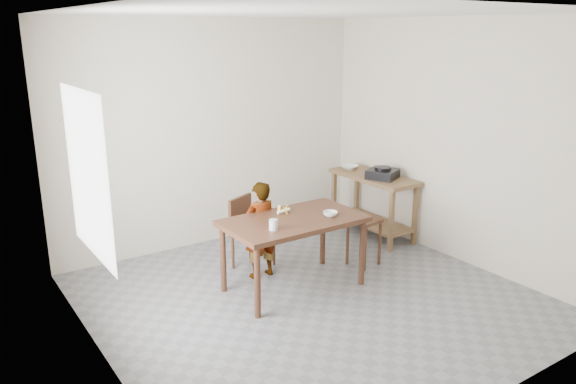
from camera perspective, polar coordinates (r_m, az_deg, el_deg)
floor at (r=5.66m, az=2.33°, el=-10.92°), size 4.00×4.00×0.04m
ceiling at (r=5.04m, az=2.69°, el=18.03°), size 4.00×4.00×0.04m
wall_back at (r=6.87m, az=-7.68°, el=5.91°), size 4.00×0.04×2.70m
wall_front at (r=3.83m, az=20.92°, el=-3.27°), size 4.00×0.04×2.70m
wall_left at (r=4.33m, az=-19.49°, el=-0.94°), size 0.04×4.00×2.70m
wall_right at (r=6.57m, az=16.82°, el=4.89°), size 0.04×4.00×2.70m
window_pane at (r=4.49m, az=-19.73°, el=1.62°), size 0.02×1.10×1.30m
dining_table at (r=5.71m, az=0.57°, el=-6.26°), size 1.40×0.80×0.75m
prep_counter at (r=7.24m, az=8.60°, el=-1.35°), size 0.50×1.20×0.80m
child at (r=5.93m, az=-2.86°, el=-3.88°), size 0.39×0.26×1.05m
dining_chair at (r=6.21m, az=-3.55°, el=-4.21°), size 0.50×0.50×0.79m
stool at (r=6.37m, az=7.70°, el=-5.01°), size 0.35×0.35×0.54m
glass_tumbler at (r=5.25m, az=-1.50°, el=-3.35°), size 0.11×0.11×0.10m
small_bowl at (r=5.66m, az=4.32°, el=-2.22°), size 0.18×0.18×0.05m
banana at (r=5.74m, az=-0.46°, el=-1.88°), size 0.16×0.12×0.06m
serving_bowl at (r=7.39m, az=6.31°, el=2.53°), size 0.27×0.27×0.05m
gas_burner at (r=6.98m, az=9.58°, el=1.83°), size 0.44×0.44×0.11m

